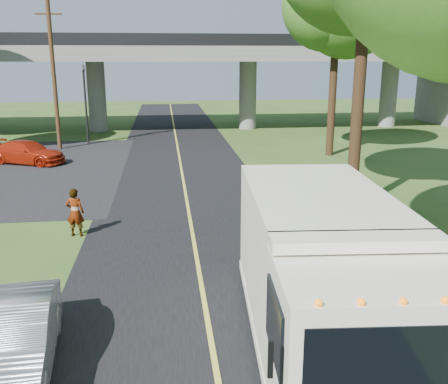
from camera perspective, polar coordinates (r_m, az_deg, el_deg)
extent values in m
plane|color=#2B4D1B|center=(10.36, -1.21, -18.24)|extent=(120.00, 120.00, 0.00)
cube|color=black|center=(19.48, -4.13, -1.87)|extent=(7.00, 90.00, 0.02)
cube|color=gold|center=(19.47, -4.13, -1.81)|extent=(0.12, 90.00, 0.01)
cube|color=slate|center=(40.62, -5.91, 15.50)|extent=(50.00, 9.00, 1.20)
cube|color=black|center=(36.24, -5.80, 16.98)|extent=(50.00, 0.25, 0.80)
cube|color=black|center=(45.03, -6.06, 16.61)|extent=(50.00, 0.25, 0.80)
cylinder|color=slate|center=(41.05, -14.32, 10.51)|extent=(1.40, 1.40, 5.40)
cylinder|color=slate|center=(41.29, 2.73, 10.98)|extent=(1.40, 1.40, 5.40)
cylinder|color=slate|center=(44.86, 18.29, 10.58)|extent=(1.40, 1.40, 5.40)
cylinder|color=black|center=(35.13, -15.52, 9.55)|extent=(0.14, 0.14, 5.20)
imported|color=black|center=(35.01, -15.75, 12.81)|extent=(0.18, 0.22, 1.10)
cylinder|color=#472D19|center=(33.31, -18.86, 12.31)|extent=(0.26, 0.26, 9.00)
cube|color=#472D19|center=(33.38, -19.43, 18.64)|extent=(1.60, 0.10, 0.10)
cylinder|color=#382314|center=(19.05, 15.01, 9.07)|extent=(0.44, 0.44, 7.70)
cylinder|color=#382314|center=(30.34, 12.26, 10.33)|extent=(0.44, 0.44, 6.65)
sphere|color=#37691B|center=(30.35, 12.80, 19.53)|extent=(5.58, 5.58, 5.58)
sphere|color=#37691B|center=(30.17, 14.06, 20.06)|extent=(4.96, 4.96, 4.96)
cube|color=silver|center=(10.60, 10.32, -6.32)|extent=(3.02, 5.08, 2.51)
cube|color=silver|center=(7.67, 16.23, -16.49)|extent=(2.81, 2.19, 2.28)
cube|color=black|center=(6.71, 19.26, -18.09)|extent=(2.34, 0.26, 1.06)
cube|color=silver|center=(10.86, 10.47, -14.73)|extent=(3.13, 6.64, 0.20)
cylinder|color=black|center=(12.27, 3.24, -9.95)|extent=(0.38, 1.02, 1.00)
cylinder|color=black|center=(12.70, 13.64, -9.48)|extent=(0.38, 1.02, 1.00)
imported|color=#A11F09|center=(29.64, -21.57, 4.23)|extent=(4.65, 3.31, 1.25)
imported|color=gray|center=(10.39, -22.87, -15.25)|extent=(1.79, 4.06, 1.29)
imported|color=gray|center=(16.97, -16.65, -2.25)|extent=(0.65, 0.49, 1.62)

